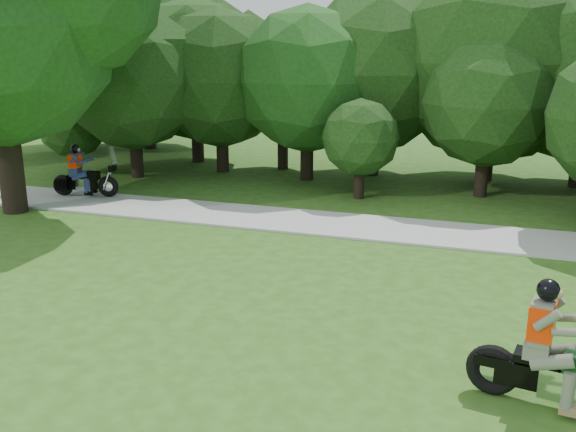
# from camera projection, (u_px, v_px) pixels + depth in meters

# --- Properties ---
(ground) EXTENTS (100.00, 100.00, 0.00)m
(ground) POSITION_uv_depth(u_px,v_px,m) (304.00, 387.00, 9.03)
(ground) COLOR #2E5418
(ground) RESTS_ON ground
(walkway) EXTENTS (60.00, 2.20, 0.06)m
(walkway) POSITION_uv_depth(u_px,v_px,m) (395.00, 230.00, 16.34)
(walkway) COLOR #AAAAA5
(walkway) RESTS_ON ground
(tree_line) EXTENTS (40.37, 12.91, 7.78)m
(tree_line) POSITION_uv_depth(u_px,v_px,m) (402.00, 70.00, 21.70)
(tree_line) COLOR black
(tree_line) RESTS_ON ground
(chopper_motorcycle) EXTENTS (2.50, 0.85, 1.79)m
(chopper_motorcycle) POSITION_uv_depth(u_px,v_px,m) (555.00, 363.00, 8.34)
(chopper_motorcycle) COLOR black
(chopper_motorcycle) RESTS_ON ground
(touring_motorcycle) EXTENTS (2.09, 0.90, 1.60)m
(touring_motorcycle) POSITION_uv_depth(u_px,v_px,m) (81.00, 177.00, 19.55)
(touring_motorcycle) COLOR black
(touring_motorcycle) RESTS_ON walkway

